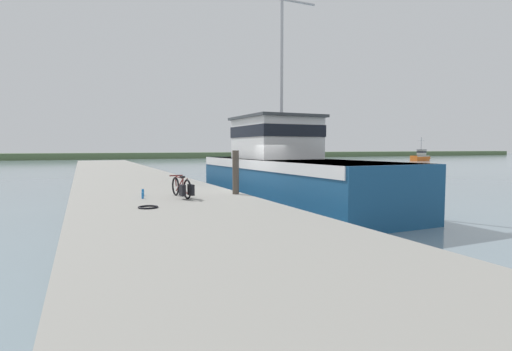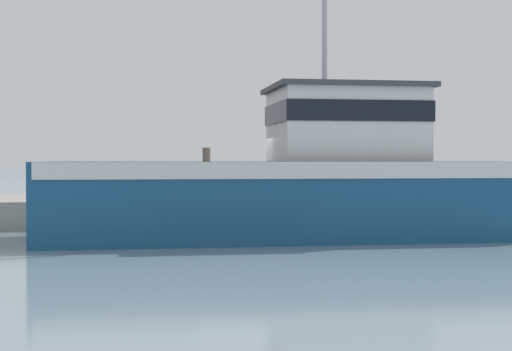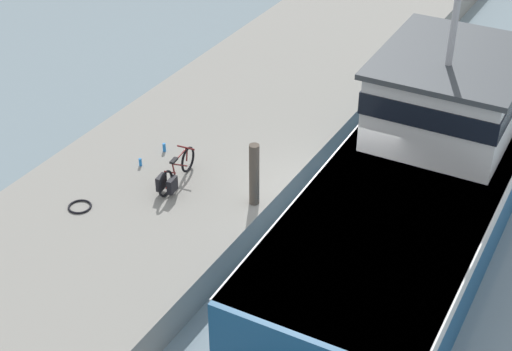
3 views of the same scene
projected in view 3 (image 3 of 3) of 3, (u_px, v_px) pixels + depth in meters
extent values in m
plane|color=gray|center=(329.00, 229.00, 17.89)|extent=(320.00, 320.00, 0.00)
cube|color=gray|center=(186.00, 169.00, 19.28)|extent=(5.55, 80.00, 0.79)
cube|color=navy|center=(418.00, 198.00, 17.27)|extent=(3.90, 12.02, 1.89)
cone|color=navy|center=(496.00, 73.00, 22.46)|extent=(1.85, 2.19, 1.80)
cube|color=white|center=(422.00, 169.00, 16.86)|extent=(3.96, 11.79, 0.38)
cube|color=white|center=(449.00, 97.00, 17.36)|extent=(2.97, 3.55, 1.76)
cube|color=black|center=(451.00, 84.00, 17.19)|extent=(3.03, 3.62, 0.49)
cube|color=#3D4247|center=(455.00, 58.00, 16.85)|extent=(3.20, 3.84, 0.12)
torus|color=black|center=(166.00, 184.00, 17.47)|extent=(0.13, 0.62, 0.62)
torus|color=black|center=(188.00, 160.00, 18.31)|extent=(0.13, 0.62, 0.62)
cylinder|color=maroon|center=(170.00, 182.00, 17.65)|extent=(0.08, 0.37, 0.17)
cylinder|color=maroon|center=(174.00, 171.00, 17.74)|extent=(0.05, 0.15, 0.48)
cylinder|color=maroon|center=(170.00, 172.00, 17.56)|extent=(0.09, 0.49, 0.36)
cylinder|color=maroon|center=(180.00, 165.00, 17.96)|extent=(0.12, 0.69, 0.48)
cylinder|color=maroon|center=(180.00, 155.00, 17.87)|extent=(0.10, 0.56, 0.05)
cylinder|color=maroon|center=(187.00, 155.00, 18.20)|extent=(0.05, 0.10, 0.32)
cylinder|color=maroon|center=(186.00, 148.00, 18.06)|extent=(0.44, 0.09, 0.04)
cube|color=black|center=(174.00, 161.00, 17.61)|extent=(0.13, 0.25, 0.05)
cube|color=black|center=(161.00, 182.00, 17.57)|extent=(0.16, 0.33, 0.34)
cube|color=black|center=(172.00, 185.00, 17.48)|extent=(0.16, 0.33, 0.34)
cylinder|color=#51473D|center=(254.00, 175.00, 16.98)|extent=(0.23, 0.23, 1.50)
torus|color=black|center=(80.00, 207.00, 17.23)|extent=(0.53, 0.53, 0.05)
cylinder|color=blue|center=(164.00, 147.00, 19.15)|extent=(0.08, 0.08, 0.22)
cylinder|color=blue|center=(140.00, 162.00, 18.62)|extent=(0.07, 0.07, 0.19)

